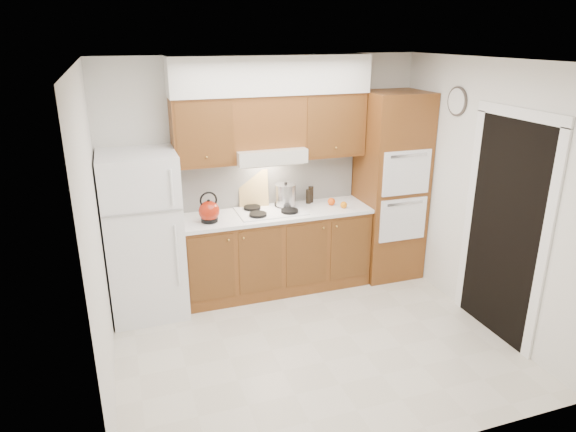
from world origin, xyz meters
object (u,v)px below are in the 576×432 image
object	(u,v)px
fridge	(144,235)
kettle	(209,211)
oven_cabinet	(390,187)
stock_pot	(286,195)

from	to	relation	value
fridge	kettle	world-z (taller)	fridge
fridge	oven_cabinet	world-z (taller)	oven_cabinet
kettle	stock_pot	bearing A→B (deg)	0.43
fridge	kettle	size ratio (longest dim) A/B	7.83
oven_cabinet	kettle	bearing A→B (deg)	-177.92
kettle	stock_pot	size ratio (longest dim) A/B	0.94
kettle	stock_pot	xyz separation A→B (m)	(0.91, 0.20, 0.03)
stock_pot	oven_cabinet	bearing A→B (deg)	-5.28
fridge	kettle	distance (m)	0.70
fridge	oven_cabinet	bearing A→B (deg)	0.70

